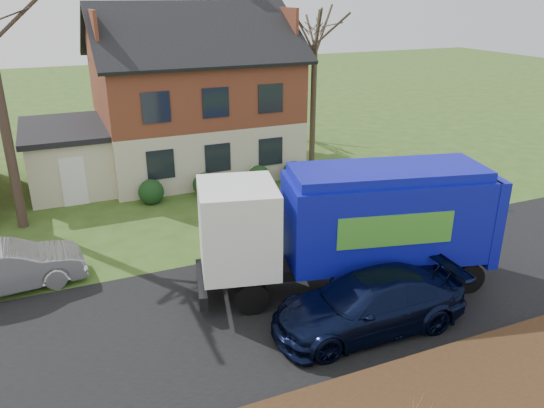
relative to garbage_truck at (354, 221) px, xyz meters
name	(u,v)px	position (x,y,z in m)	size (l,w,h in m)	color
ground	(262,312)	(-3.10, -0.33, -2.18)	(120.00, 120.00, 0.00)	#334D19
road	(262,312)	(-3.10, -0.33, -2.17)	(80.00, 7.00, 0.02)	black
main_house	(183,90)	(-1.61, 13.58, 1.85)	(12.95, 8.95, 9.26)	beige
garbage_truck	(354,221)	(0.00, 0.00, 0.00)	(9.14, 4.29, 3.79)	black
silver_sedan	(6,268)	(-9.73, 3.90, -1.45)	(1.56, 4.47, 1.47)	#ADB0B5
navy_wagon	(369,303)	(-0.76, -2.13, -1.41)	(2.18, 5.35, 1.55)	black
tree_front_east	(316,22)	(4.23, 10.95, 4.99)	(3.18, 3.18, 8.82)	#453729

